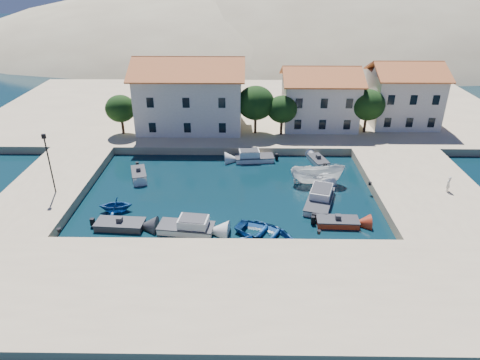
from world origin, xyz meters
name	(u,v)px	position (x,y,z in m)	size (l,w,h in m)	color
ground	(225,248)	(0.00, 0.00, 0.00)	(400.00, 400.00, 0.00)	black
quay_south	(221,292)	(0.00, -6.00, 0.50)	(52.00, 12.00, 1.00)	tan
quay_east	(425,190)	(20.50, 10.00, 0.50)	(11.00, 20.00, 1.00)	tan
quay_west	(50,187)	(-19.00, 10.00, 0.50)	(8.00, 20.00, 1.00)	tan
quay_north	(248,109)	(2.00, 38.00, 0.50)	(80.00, 36.00, 1.00)	tan
hills	(297,103)	(20.64, 123.62, -23.40)	(254.00, 176.00, 99.00)	gray
building_left	(190,92)	(-6.00, 28.00, 5.94)	(14.70, 9.45, 9.70)	beige
building_mid	(320,96)	(12.00, 29.00, 5.22)	(10.50, 8.40, 8.30)	beige
building_right	(404,93)	(24.00, 30.00, 5.47)	(9.45, 8.40, 8.80)	beige
trees	(267,106)	(4.51, 25.46, 4.84)	(37.30, 5.30, 6.45)	#382314
lamppost	(48,158)	(-17.50, 8.00, 4.75)	(0.35, 0.25, 6.22)	black
bollards	(257,213)	(2.80, 3.87, 1.15)	(29.36, 9.56, 0.30)	black
motorboat_grey_sw	(120,225)	(-9.75, 3.11, 0.29)	(4.53, 2.25, 1.25)	#2F2F34
cabin_cruiser_south	(186,226)	(-3.62, 2.59, 0.48)	(5.23, 2.75, 1.60)	silver
rowboat_south	(265,236)	(3.45, 1.84, 0.00)	(3.88, 5.44, 1.13)	#194B8C
motorboat_red_se	(337,222)	(10.23, 3.84, 0.29)	(3.93, 1.88, 1.25)	maroon
cabin_cruiser_east	(320,200)	(9.17, 7.70, 0.48)	(3.99, 6.23, 1.60)	silver
boat_east	(317,183)	(9.56, 12.27, 0.00)	(2.21, 5.88, 2.27)	silver
motorboat_white_ne	(318,161)	(10.52, 17.77, 0.30)	(2.47, 3.75, 1.25)	silver
rowboat_west	(116,211)	(-10.93, 6.05, 0.00)	(2.71, 3.14, 1.66)	#194B8C
motorboat_white_west	(139,173)	(-10.49, 13.89, 0.30)	(2.49, 3.80, 1.25)	silver
cabin_cruiser_north	(254,157)	(2.78, 18.37, 0.48)	(4.89, 2.46, 1.60)	silver
pedestrian	(448,184)	(22.19, 8.81, 1.79)	(0.58, 0.38, 1.58)	silver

